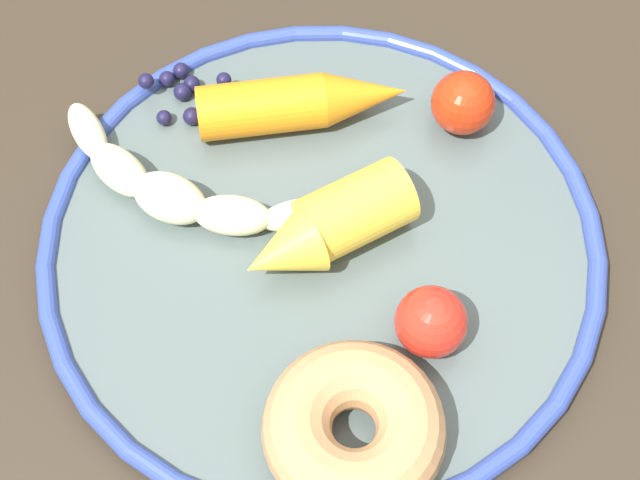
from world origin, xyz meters
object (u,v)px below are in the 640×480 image
at_px(carrot_orange, 303,102).
at_px(banana, 178,189).
at_px(tomato_near, 431,322).
at_px(tomato_mid, 463,103).
at_px(carrot_yellow, 324,226).
at_px(dining_table, 273,357).
at_px(donut, 354,428).
at_px(plate, 320,242).
at_px(blueberry_pile, 189,95).

bearing_deg(carrot_orange, banana, -0.88).
xyz_separation_m(tomato_near, tomato_mid, (-0.12, -0.10, -0.00)).
bearing_deg(carrot_yellow, tomato_near, 93.90).
xyz_separation_m(dining_table, tomato_near, (-0.05, 0.09, 0.13)).
xyz_separation_m(banana, donut, (0.02, 0.19, 0.01)).
xyz_separation_m(carrot_yellow, donut, (0.07, 0.10, -0.00)).
distance_m(plate, tomato_mid, 0.13).
xyz_separation_m(dining_table, plate, (-0.04, -0.00, 0.11)).
distance_m(carrot_orange, tomato_mid, 0.10).
relative_size(carrot_orange, tomato_mid, 3.24).
height_order(dining_table, tomato_near, tomato_near).
distance_m(banana, carrot_yellow, 0.10).
bearing_deg(tomato_mid, tomato_near, 39.21).
bearing_deg(dining_table, tomato_mid, -176.23).
height_order(dining_table, plate, plate).
bearing_deg(dining_table, carrot_orange, -140.25).
distance_m(carrot_orange, donut, 0.22).
bearing_deg(plate, tomato_mid, -175.68).
height_order(carrot_orange, blueberry_pile, carrot_orange).
xyz_separation_m(banana, carrot_yellow, (-0.05, 0.08, 0.01)).
xyz_separation_m(dining_table, carrot_orange, (-0.09, -0.08, 0.13)).
xyz_separation_m(carrot_yellow, tomato_mid, (-0.13, -0.01, -0.00)).
relative_size(plate, tomato_near, 8.37).
relative_size(tomato_near, tomato_mid, 1.00).
height_order(tomato_near, tomato_mid, same).
height_order(banana, blueberry_pile, banana).
xyz_separation_m(dining_table, tomato_mid, (-0.17, -0.01, 0.13)).
relative_size(banana, blueberry_pile, 3.09).
xyz_separation_m(plate, carrot_orange, (-0.05, -0.08, 0.02)).
xyz_separation_m(dining_table, carrot_yellow, (-0.04, 0.00, 0.13)).
xyz_separation_m(carrot_orange, tomato_mid, (-0.08, 0.07, 0.00)).
xyz_separation_m(plate, carrot_yellow, (-0.00, 0.00, 0.02)).
height_order(banana, carrot_yellow, carrot_yellow).
bearing_deg(tomato_mid, plate, 4.32).
bearing_deg(blueberry_pile, banana, 49.13).
bearing_deg(plate, blueberry_pile, -90.87).
height_order(dining_table, donut, donut).
relative_size(carrot_yellow, tomato_mid, 2.76).
relative_size(banana, tomato_mid, 4.37).
bearing_deg(plate, banana, -58.40).
height_order(carrot_orange, carrot_yellow, carrot_yellow).
bearing_deg(plate, tomato_near, 93.89).
distance_m(carrot_yellow, donut, 0.12).
xyz_separation_m(dining_table, blueberry_pile, (-0.05, -0.14, 0.12)).
height_order(carrot_yellow, blueberry_pile, carrot_yellow).
relative_size(donut, tomato_near, 2.38).
distance_m(plate, blueberry_pile, 0.14).
distance_m(tomato_near, tomato_mid, 0.16).
xyz_separation_m(plate, donut, (0.07, 0.11, 0.02)).
xyz_separation_m(plate, tomato_mid, (-0.13, -0.01, 0.02)).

